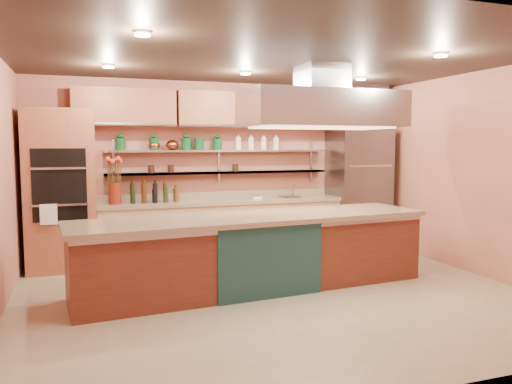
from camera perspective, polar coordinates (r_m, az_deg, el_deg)
name	(u,v)px	position (r m, az deg, el deg)	size (l,w,h in m)	color
floor	(277,297)	(6.08, 2.38, -11.89)	(6.00, 5.00, 0.02)	tan
ceiling	(278,57)	(5.89, 2.49, 15.21)	(6.00, 5.00, 0.02)	black
wall_back	(221,169)	(8.19, -3.98, 2.62)	(6.00, 0.04, 2.80)	#BC6D58
wall_front	(409,202)	(3.62, 17.08, -1.15)	(6.00, 0.04, 2.80)	#BC6D58
wall_right	(482,174)	(7.45, 24.45, 1.87)	(0.04, 5.00, 2.80)	#BC6D58
oven_stack	(61,190)	(7.61, -21.41, 0.16)	(0.95, 0.64, 2.30)	#9B5438
refrigerator	(358,188)	(8.80, 11.61, 0.43)	(0.95, 0.72, 2.10)	slate
back_counter	(224,229)	(7.99, -3.72, -4.19)	(3.84, 0.64, 0.93)	tan
wall_shelf_lower	(220,173)	(8.05, -4.08, 2.22)	(3.60, 0.26, 0.03)	#ADAFB4
wall_shelf_upper	(220,151)	(8.04, -4.10, 4.71)	(3.60, 0.26, 0.03)	#ADAFB4
upper_cabinets	(224,110)	(8.02, -3.69, 9.36)	(4.60, 0.36, 0.55)	#9B5438
range_hood	(321,109)	(6.50, 7.47, 9.36)	(2.00, 1.00, 0.45)	#ADAFB4
ceiling_downlights	(271,62)	(6.07, 1.78, 14.64)	(4.00, 2.80, 0.02)	#FFE5A5
island	(255,252)	(6.28, -0.16, -6.88)	(4.41, 0.96, 0.92)	maroon
flower_vase	(115,193)	(7.59, -15.84, -0.16)	(0.18, 0.18, 0.31)	maroon
oil_bottle_cluster	(155,194)	(7.65, -11.50, -0.27)	(0.77, 0.22, 0.25)	black
kitchen_scale	(257,196)	(8.03, 0.11, -0.49)	(0.15, 0.11, 0.08)	silver
bar_faucet	(293,191)	(8.36, 4.20, 0.12)	(0.03, 0.03, 0.19)	silver
copper_kettle	(172,145)	(7.88, -9.56, 5.33)	(0.20, 0.20, 0.16)	#B34929
green_canister	(199,144)	(7.96, -6.54, 5.44)	(0.15, 0.15, 0.18)	#0E421C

